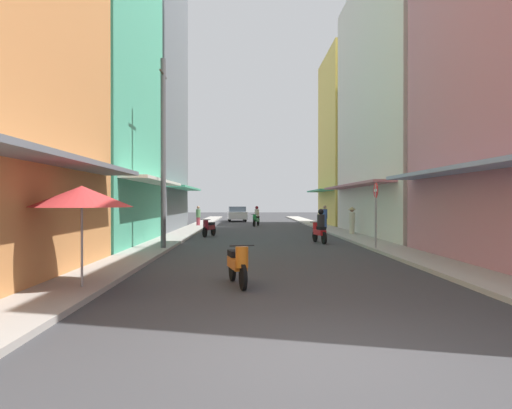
% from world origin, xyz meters
% --- Properties ---
extents(ground_plane, '(114.60, 114.60, 0.00)m').
position_xyz_m(ground_plane, '(0.00, 22.04, 0.00)').
color(ground_plane, '#38383A').
extents(sidewalk_left, '(1.52, 60.09, 0.12)m').
position_xyz_m(sidewalk_left, '(-4.68, 22.04, 0.06)').
color(sidewalk_left, '#9E9991').
rests_on(sidewalk_left, ground).
extents(sidewalk_right, '(1.52, 60.09, 0.12)m').
position_xyz_m(sidewalk_right, '(4.68, 22.04, 0.06)').
color(sidewalk_right, '#ADA89E').
rests_on(sidewalk_right, ground).
extents(building_left_mid, '(7.05, 9.28, 12.73)m').
position_xyz_m(building_left_mid, '(-8.44, 14.88, 6.36)').
color(building_left_mid, '#4CB28C').
rests_on(building_left_mid, ground).
extents(building_left_far, '(7.05, 10.30, 17.35)m').
position_xyz_m(building_left_far, '(-8.44, 25.30, 8.67)').
color(building_left_far, slate).
rests_on(building_left_far, ground).
extents(building_right_mid, '(7.05, 13.76, 14.75)m').
position_xyz_m(building_right_mid, '(8.44, 20.17, 7.37)').
color(building_right_mid, silver).
rests_on(building_right_mid, ground).
extents(building_right_far, '(7.05, 8.16, 13.72)m').
position_xyz_m(building_right_far, '(8.44, 31.99, 6.85)').
color(building_right_far, '#EFD159').
rests_on(building_right_far, ground).
extents(motorbike_green, '(0.69, 1.76, 1.58)m').
position_xyz_m(motorbike_green, '(-0.18, 30.89, 0.70)').
color(motorbike_green, black).
rests_on(motorbike_green, ground).
extents(motorbike_orange, '(0.63, 1.78, 0.96)m').
position_xyz_m(motorbike_orange, '(-1.15, 4.87, 0.50)').
color(motorbike_orange, black).
rests_on(motorbike_orange, ground).
extents(motorbike_maroon, '(0.72, 1.75, 0.96)m').
position_xyz_m(motorbike_maroon, '(-3.01, 19.97, 0.50)').
color(motorbike_maroon, black).
rests_on(motorbike_maroon, ground).
extents(motorbike_red, '(0.60, 1.79, 1.58)m').
position_xyz_m(motorbike_red, '(2.41, 15.77, 0.70)').
color(motorbike_red, black).
rests_on(motorbike_red, ground).
extents(parked_car, '(2.06, 4.22, 1.45)m').
position_xyz_m(parked_car, '(-1.87, 40.12, 0.74)').
color(parked_car, silver).
rests_on(parked_car, ground).
extents(pedestrian_far, '(0.44, 0.44, 1.62)m').
position_xyz_m(pedestrian_far, '(4.91, 20.22, 0.92)').
color(pedestrian_far, beige).
rests_on(pedestrian_far, ground).
extents(pedestrian_midway, '(0.34, 0.34, 1.66)m').
position_xyz_m(pedestrian_midway, '(4.35, 25.90, 0.83)').
color(pedestrian_midway, '#334C8C').
rests_on(pedestrian_midway, ground).
extents(pedestrian_crossing, '(0.34, 0.34, 1.59)m').
position_xyz_m(pedestrian_crossing, '(-4.61, 29.99, 0.79)').
color(pedestrian_crossing, '#99333F').
rests_on(pedestrian_crossing, ground).
extents(vendor_umbrella, '(2.13, 2.13, 2.24)m').
position_xyz_m(vendor_umbrella, '(-4.41, 4.19, 2.01)').
color(vendor_umbrella, '#99999E').
rests_on(vendor_umbrella, ground).
extents(utility_pole, '(0.20, 1.20, 7.44)m').
position_xyz_m(utility_pole, '(-4.17, 12.50, 3.80)').
color(utility_pole, '#4C4C4F').
rests_on(utility_pole, ground).
extents(street_sign_no_entry, '(0.07, 0.60, 2.65)m').
position_xyz_m(street_sign_no_entry, '(4.07, 12.38, 1.72)').
color(street_sign_no_entry, gray).
rests_on(street_sign_no_entry, ground).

